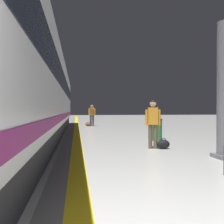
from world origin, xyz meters
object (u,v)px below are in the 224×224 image
duffel_bag_near (163,144)px  passenger_mid (92,113)px  passenger_near (153,120)px  waste_bin (157,130)px  high_speed_train (24,78)px  duffel_bag_mid (88,124)px

duffel_bag_near → passenger_mid: passenger_mid is taller
passenger_near → waste_bin: 2.23m
passenger_near → waste_bin: passenger_near is taller
passenger_mid → duffel_bag_near: bearing=-82.2°
high_speed_train → passenger_mid: high_speed_train is taller
passenger_near → duffel_bag_near: 0.85m
duffel_bag_mid → duffel_bag_near: bearing=-80.5°
passenger_near → passenger_mid: passenger_mid is taller
high_speed_train → duffel_bag_mid: bearing=72.6°
duffel_bag_near → passenger_mid: (-1.59, 11.60, 0.88)m
duffel_bag_near → waste_bin: (0.51, 2.12, 0.30)m
duffel_bag_near → waste_bin: 2.20m
passenger_mid → high_speed_train: bearing=-108.8°
duffel_bag_near → passenger_near: bearing=162.0°
high_speed_train → passenger_mid: (3.23, 9.50, -1.47)m
high_speed_train → duffel_bag_mid: (2.91, 9.30, -2.35)m
waste_bin → passenger_near: bearing=-112.3°
passenger_mid → duffel_bag_mid: (-0.32, -0.20, -0.88)m
high_speed_train → passenger_mid: size_ratio=16.46×
duffel_bag_near → high_speed_train: bearing=156.5°
passenger_near → duffel_bag_near: passenger_near is taller
passenger_near → duffel_bag_mid: (-1.59, 11.30, -0.78)m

